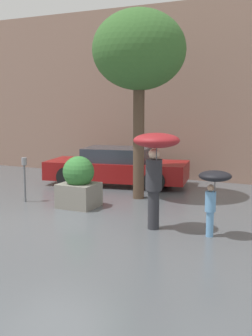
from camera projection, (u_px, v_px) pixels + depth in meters
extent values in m
plane|color=#51565B|center=(61.00, 222.00, 9.39)|extent=(40.00, 40.00, 0.00)
cube|color=#8C6B5B|center=(164.00, 93.00, 14.76)|extent=(18.00, 0.30, 6.00)
cube|color=gray|center=(79.00, 195.00, 10.71)|extent=(0.92, 0.85, 0.61)
sphere|color=#337033|center=(79.00, 172.00, 10.62)|extent=(0.80, 0.80, 0.80)
cylinder|color=#2D2D33|center=(153.00, 210.00, 8.80)|extent=(0.24, 0.24, 0.82)
cylinder|color=#2D2D33|center=(154.00, 175.00, 8.69)|extent=(0.34, 0.34, 0.65)
sphere|color=beige|center=(154.00, 154.00, 8.63)|extent=(0.22, 0.22, 0.22)
cylinder|color=#4C4C51|center=(156.00, 158.00, 8.49)|extent=(0.02, 0.02, 0.70)
ellipsoid|color=maroon|center=(157.00, 140.00, 8.43)|extent=(0.94, 0.94, 0.30)
cylinder|color=#669ED1|center=(210.00, 224.00, 8.30)|extent=(0.15, 0.15, 0.51)
cylinder|color=#669ED1|center=(210.00, 201.00, 8.23)|extent=(0.21, 0.21, 0.40)
sphere|color=tan|center=(211.00, 188.00, 8.19)|extent=(0.14, 0.14, 0.14)
cylinder|color=#4C4C51|center=(215.00, 189.00, 8.12)|extent=(0.02, 0.02, 0.50)
ellipsoid|color=black|center=(215.00, 176.00, 8.08)|extent=(0.63, 0.63, 0.20)
cube|color=maroon|center=(117.00, 170.00, 13.70)|extent=(4.76, 2.49, 0.59)
cube|color=#2D333D|center=(117.00, 154.00, 13.63)|extent=(2.26, 1.79, 0.44)
cylinder|color=black|center=(67.00, 177.00, 13.27)|extent=(0.68, 0.34, 0.65)
cylinder|color=black|center=(86.00, 169.00, 14.89)|extent=(0.68, 0.34, 0.65)
cylinder|color=black|center=(154.00, 181.00, 12.56)|extent=(0.68, 0.34, 0.65)
cylinder|color=black|center=(164.00, 172.00, 14.18)|extent=(0.68, 0.34, 0.65)
cylinder|color=brown|center=(139.00, 139.00, 11.51)|extent=(0.31, 0.31, 3.34)
ellipsoid|color=#38662D|center=(139.00, 50.00, 11.16)|extent=(2.50, 2.50, 2.13)
cylinder|color=#595B60|center=(25.00, 184.00, 11.23)|extent=(0.05, 0.05, 1.00)
cylinder|color=gray|center=(24.00, 161.00, 11.15)|extent=(0.14, 0.14, 0.20)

